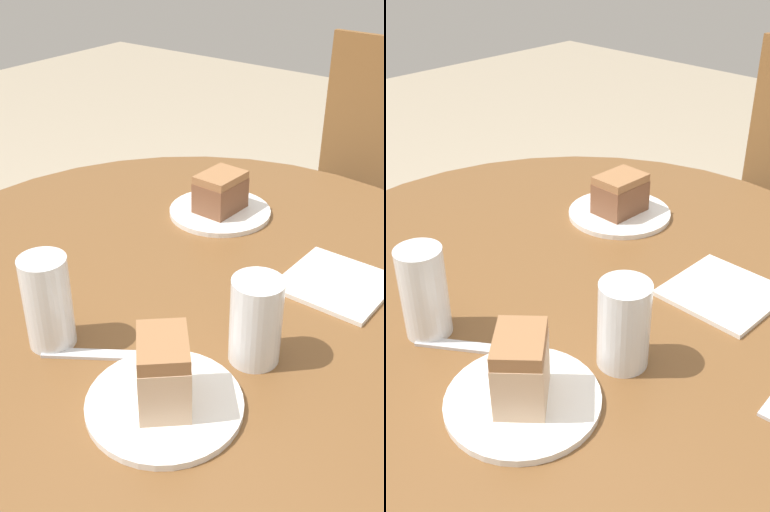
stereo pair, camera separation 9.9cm
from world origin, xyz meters
The scene contains 9 objects.
table centered at (0.00, 0.00, 0.54)m, with size 1.09×1.09×0.73m.
plate_near centered at (0.16, -0.26, 0.73)m, with size 0.20×0.20×0.01m.
plate_far centered at (-0.10, 0.22, 0.73)m, with size 0.20×0.20×0.01m.
cake_slice_near centered at (0.16, -0.26, 0.79)m, with size 0.10×0.10×0.10m.
cake_slice_far centered at (-0.10, 0.22, 0.78)m, with size 0.07×0.10×0.08m.
glass_lemonade centered at (0.19, -0.11, 0.78)m, with size 0.07×0.07×0.13m.
glass_water centered at (-0.05, -0.26, 0.79)m, with size 0.07×0.07×0.14m.
napkin_stack centered at (0.20, 0.12, 0.73)m, with size 0.16×0.16×0.01m.
fork centered at (0.03, -0.23, 0.73)m, with size 0.16×0.12×0.00m.
Camera 2 is at (0.59, -0.61, 1.27)m, focal length 42.00 mm.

